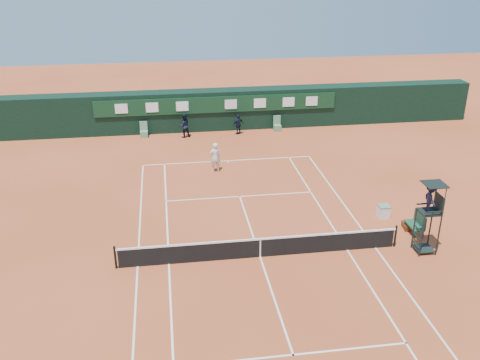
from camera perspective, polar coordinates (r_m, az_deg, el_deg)
name	(u,v)px	position (r m, az deg, el deg)	size (l,w,h in m)	color
ground	(260,257)	(24.52, 2.15, -8.19)	(90.00, 90.00, 0.00)	#B9522B
court_lines	(260,257)	(24.52, 2.15, -8.18)	(11.05, 23.85, 0.01)	white
tennis_net	(260,247)	(24.25, 2.17, -7.18)	(12.90, 0.10, 1.10)	black
back_wall	(216,109)	(41.00, -2.54, 7.54)	(40.00, 1.65, 3.00)	black
linesman_chair_left	(144,133)	(40.00, -10.21, 4.97)	(0.55, 0.50, 1.15)	#5A8964
linesman_chair_right	(277,127)	(40.84, 4.00, 5.69)	(0.55, 0.50, 1.15)	#57855D
umpire_chair	(430,204)	(25.20, 19.64, -2.38)	(0.96, 0.95, 3.42)	black
player_bench	(417,223)	(27.45, 18.36, -4.34)	(0.55, 1.20, 1.10)	#1A412C
tennis_bag	(406,226)	(27.98, 17.32, -4.71)	(0.32, 0.72, 0.27)	black
cooler	(384,211)	(28.73, 15.06, -3.22)	(0.57, 0.57, 0.65)	white
tennis_ball	(227,186)	(31.35, -1.42, -0.60)	(0.06, 0.06, 0.06)	#B5D531
player	(215,157)	(33.12, -2.67, 2.44)	(0.68, 0.45, 1.86)	silver
ball_kid_left	(184,125)	(39.38, -5.99, 5.80)	(0.87, 0.67, 1.78)	black
ball_kid_right	(238,124)	(39.87, -0.18, 5.95)	(0.88, 0.37, 1.50)	black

